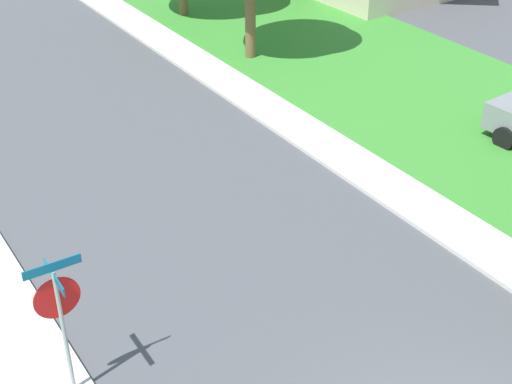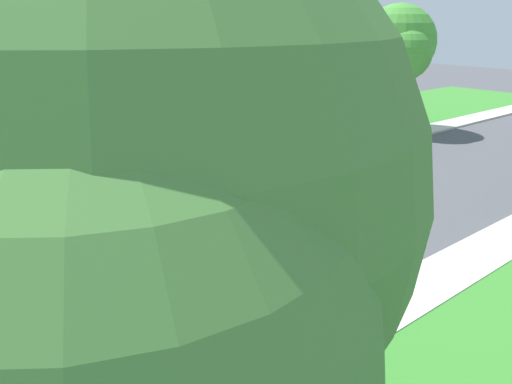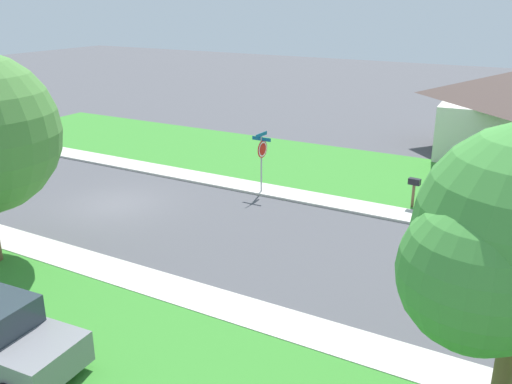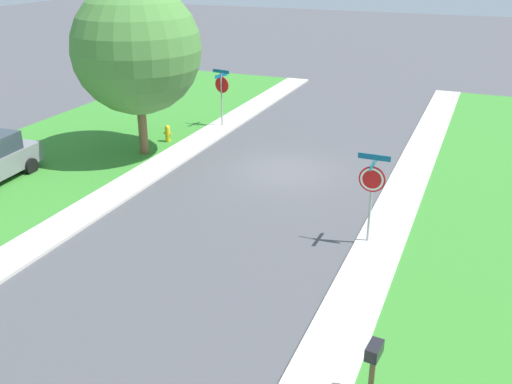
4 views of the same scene
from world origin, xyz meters
The scene contains 3 objects.
sidewalk_east centered at (4.70, 12.00, 0.05)m, with size 1.40×56.00×0.10m, color beige.
lawn_east centered at (9.40, 12.00, 0.04)m, with size 8.00×56.00×0.08m, color #38842D.
stop_sign_far_corner centered at (-4.32, 4.73, 1.89)m, with size 0.92×0.92×2.77m.
Camera 1 is at (-6.61, -4.42, 9.55)m, focal length 51.80 mm.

